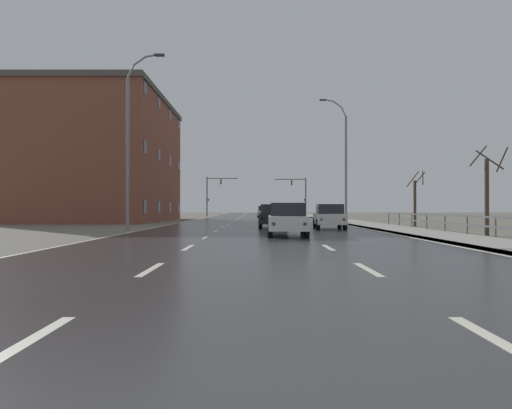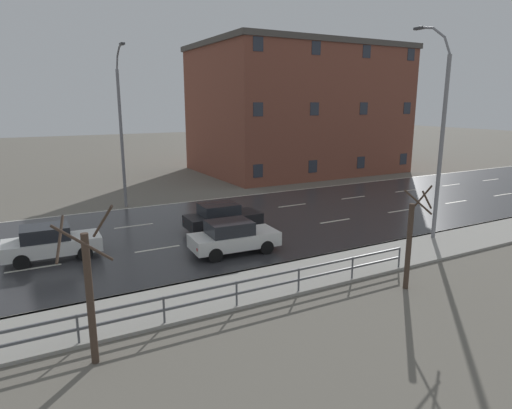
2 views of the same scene
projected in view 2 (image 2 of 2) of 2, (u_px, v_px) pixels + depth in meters
ground_plane at (454, 194)px, 34.90m from camera, size 160.00×160.00×0.12m
guardrail at (77, 324)px, 12.78m from camera, size 0.07×25.54×1.00m
street_lamp_midground at (440, 137)px, 22.00m from camera, size 2.35×0.24×10.65m
street_lamp_left_bank at (122, 131)px, 29.08m from camera, size 2.25×0.24×10.41m
car_distant at (222, 217)px, 24.30m from camera, size 1.92×4.14×1.57m
car_near_right at (233, 237)px, 20.79m from camera, size 2.01×4.19×1.57m
car_far_right at (51, 242)px, 19.96m from camera, size 1.95×4.16×1.57m
brick_building at (297, 109)px, 45.42m from camera, size 14.04×19.38×12.44m
bare_tree_near at (89, 292)px, 11.67m from camera, size 1.52×1.52×4.41m
bare_tree_mid at (410, 241)px, 16.55m from camera, size 1.18×1.50×4.03m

